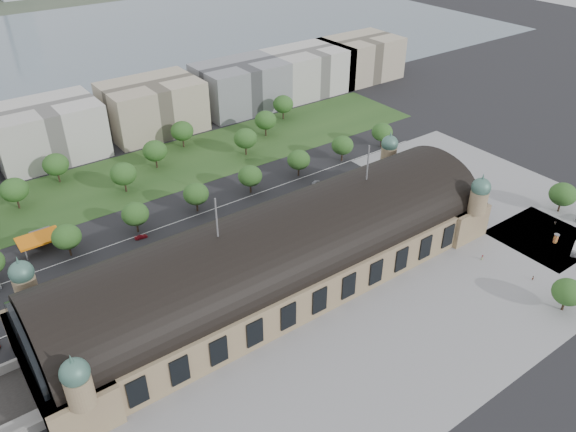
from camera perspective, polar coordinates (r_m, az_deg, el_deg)
ground at (r=177.67m, az=-0.97°, el=-6.73°), size 900.00×900.00×0.00m
station at (r=171.39m, az=-1.00°, el=-4.06°), size 150.00×48.40×44.30m
plaza_south at (r=158.81m, az=11.61°, el=-13.32°), size 190.00×48.00×0.12m
plaza_east at (r=241.87m, az=19.37°, el=2.75°), size 56.00×100.00×0.12m
road_slab at (r=197.09m, az=-12.19°, el=-3.14°), size 260.00×26.00×0.10m
grass_belt at (r=243.15m, az=-16.77°, el=3.40°), size 300.00×45.00×0.10m
petrol_station at (r=210.53m, az=-23.84°, el=-1.97°), size 14.00×13.00×5.05m
lake at (r=433.43m, az=-25.24°, el=14.33°), size 700.00×320.00×0.08m
office_3 at (r=270.16m, az=-23.28°, el=7.88°), size 45.00×32.00×24.00m
office_4 at (r=283.57m, az=-13.58°, el=10.73°), size 45.00×32.00×24.00m
office_5 at (r=304.69m, az=-4.85°, el=13.00°), size 45.00×32.00×24.00m
office_6 at (r=329.08m, az=2.02°, el=14.56°), size 45.00×32.00×24.00m
office_7 at (r=354.16m, az=7.32°, el=15.61°), size 45.00×32.00×24.00m
tree_row_3 at (r=198.67m, az=-21.58°, el=-1.99°), size 9.60×9.60×11.52m
tree_row_4 at (r=203.83m, az=-15.26°, el=0.19°), size 9.60×9.60×11.52m
tree_row_5 at (r=211.60m, az=-9.34°, el=2.23°), size 9.60×9.60×11.52m
tree_row_6 at (r=221.71m, az=-3.87°, el=4.08°), size 9.60×9.60×11.52m
tree_row_7 at (r=233.85m, az=1.09°, el=5.73°), size 9.60×9.60×11.52m
tree_row_8 at (r=247.73m, az=5.55°, el=7.17°), size 9.60×9.60×11.52m
tree_row_9 at (r=263.07m, az=9.54°, el=8.41°), size 9.60×9.60×11.52m
tree_belt_4 at (r=233.95m, az=-26.06°, el=2.40°), size 10.40×10.40×12.48m
tree_belt_5 at (r=247.37m, az=-22.53°, el=4.86°), size 10.40×10.40×12.48m
tree_belt_6 at (r=230.74m, az=-16.39°, el=4.13°), size 10.40×10.40×12.48m
tree_belt_7 at (r=246.69m, az=-13.37°, el=6.46°), size 10.40×10.40×12.48m
tree_belt_8 at (r=263.60m, az=-10.71°, el=8.49°), size 10.40×10.40×12.48m
tree_belt_9 at (r=252.39m, az=-4.35°, el=7.87°), size 10.40×10.40×12.48m
tree_belt_10 at (r=271.08m, az=-2.30°, el=9.71°), size 10.40×10.40×12.48m
tree_belt_11 at (r=290.31m, az=-0.50°, el=11.29°), size 10.40×10.40×12.48m
tree_plaza_ne at (r=232.25m, az=26.15°, el=1.99°), size 10.00×10.00×11.69m
tree_plaza_s at (r=182.25m, az=26.55°, el=-6.93°), size 9.00×9.00×10.64m
traffic_car_2 at (r=184.76m, az=-22.84°, el=-7.72°), size 5.48×2.92×1.46m
traffic_car_3 at (r=203.49m, az=-14.70°, el=-2.05°), size 4.67×2.23×1.31m
traffic_car_4 at (r=195.15m, az=-8.92°, el=-2.88°), size 4.55×2.21×1.50m
traffic_car_5 at (r=230.98m, az=2.88°, el=3.43°), size 4.01×1.72×1.28m
traffic_car_6 at (r=233.56m, az=9.06°, el=3.41°), size 5.28×2.94×1.40m
parked_car_2 at (r=181.41m, az=-16.33°, el=-7.08°), size 4.70×3.90×1.28m
parked_car_3 at (r=182.34m, az=-15.09°, el=-6.61°), size 4.31×3.30×1.37m
parked_car_4 at (r=175.61m, az=-20.51°, el=-9.45°), size 5.04×3.55×1.58m
parked_car_5 at (r=179.29m, az=-14.58°, el=-7.25°), size 6.01×5.15×1.53m
parked_car_6 at (r=181.57m, az=-13.23°, el=-6.48°), size 5.15×4.65×1.44m
bus_west at (r=195.96m, az=-8.13°, el=-2.34°), size 11.45×3.10×3.16m
bus_mid at (r=204.40m, az=-0.88°, el=-0.36°), size 11.96×3.90×3.27m
bus_east at (r=207.42m, az=0.80°, el=0.24°), size 13.44×3.94×3.70m
advertising_column at (r=215.07m, az=25.57°, el=-2.06°), size 1.81×1.81×3.44m
pedestrian_0 at (r=197.15m, az=19.13°, el=-4.01°), size 1.03×0.74×1.90m
pedestrian_1 at (r=193.95m, az=23.62°, el=-5.80°), size 0.64×0.73×1.68m
pedestrian_2 at (r=226.15m, az=25.50°, el=-0.61°), size 0.47×0.81×1.64m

